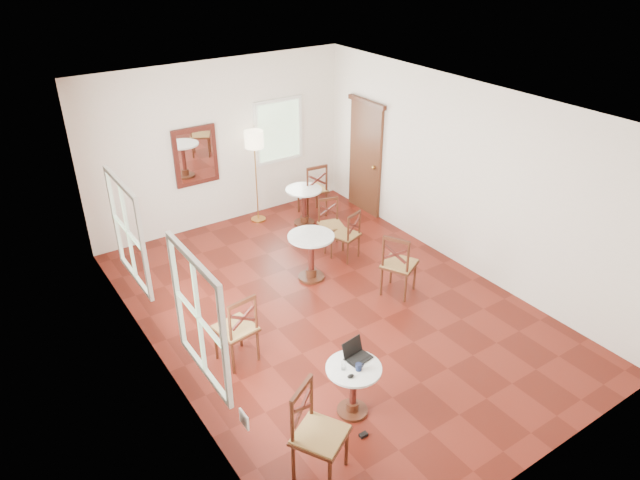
{
  "coord_description": "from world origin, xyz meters",
  "views": [
    {
      "loc": [
        -4.07,
        -5.72,
        4.97
      ],
      "look_at": [
        0.0,
        0.3,
        1.0
      ],
      "focal_mm": 32.5,
      "sensor_mm": 36.0,
      "label": 1
    }
  ],
  "objects_px": {
    "cafe_table_mid": "(311,252)",
    "chair_mid_b": "(399,264)",
    "chair_mid_a": "(347,235)",
    "chair_near_b": "(318,433)",
    "cafe_table_near": "(353,385)",
    "navy_mug": "(359,367)",
    "floor_lamp": "(254,146)",
    "chair_back_b": "(331,225)",
    "water_glass": "(344,366)",
    "power_adapter": "(363,435)",
    "cafe_table_back": "(304,202)",
    "chair_back_a": "(313,189)",
    "chair_near_a": "(237,329)",
    "mouse": "(351,376)",
    "laptop": "(356,354)"
  },
  "relations": [
    {
      "from": "cafe_table_back",
      "to": "chair_back_b",
      "type": "relative_size",
      "value": 0.81
    },
    {
      "from": "mouse",
      "to": "chair_mid_b",
      "type": "bearing_deg",
      "value": 13.51
    },
    {
      "from": "chair_mid_a",
      "to": "chair_near_a",
      "type": "bearing_deg",
      "value": 7.41
    },
    {
      "from": "laptop",
      "to": "water_glass",
      "type": "xyz_separation_m",
      "value": [
        -0.23,
        -0.09,
        0.0
      ]
    },
    {
      "from": "floor_lamp",
      "to": "power_adapter",
      "type": "relative_size",
      "value": 18.56
    },
    {
      "from": "chair_near_a",
      "to": "chair_back_b",
      "type": "relative_size",
      "value": 1.16
    },
    {
      "from": "chair_near_a",
      "to": "floor_lamp",
      "type": "distance_m",
      "value": 4.18
    },
    {
      "from": "cafe_table_mid",
      "to": "laptop",
      "type": "xyz_separation_m",
      "value": [
        -1.07,
        -2.56,
        0.24
      ]
    },
    {
      "from": "navy_mug",
      "to": "chair_back_b",
      "type": "bearing_deg",
      "value": 59.45
    },
    {
      "from": "floor_lamp",
      "to": "water_glass",
      "type": "bearing_deg",
      "value": -107.98
    },
    {
      "from": "chair_back_a",
      "to": "chair_back_b",
      "type": "xyz_separation_m",
      "value": [
        -0.46,
        -1.25,
        -0.09
      ]
    },
    {
      "from": "chair_mid_b",
      "to": "mouse",
      "type": "height_order",
      "value": "chair_mid_b"
    },
    {
      "from": "cafe_table_mid",
      "to": "floor_lamp",
      "type": "relative_size",
      "value": 0.44
    },
    {
      "from": "cafe_table_mid",
      "to": "chair_near_a",
      "type": "height_order",
      "value": "chair_near_a"
    },
    {
      "from": "chair_mid_a",
      "to": "floor_lamp",
      "type": "height_order",
      "value": "floor_lamp"
    },
    {
      "from": "cafe_table_mid",
      "to": "chair_mid_b",
      "type": "height_order",
      "value": "chair_mid_b"
    },
    {
      "from": "cafe_table_back",
      "to": "chair_back_a",
      "type": "relative_size",
      "value": 0.67
    },
    {
      "from": "chair_near_a",
      "to": "chair_mid_b",
      "type": "xyz_separation_m",
      "value": [
        2.72,
        0.05,
        0.0
      ]
    },
    {
      "from": "floor_lamp",
      "to": "laptop",
      "type": "bearing_deg",
      "value": -105.81
    },
    {
      "from": "floor_lamp",
      "to": "cafe_table_mid",
      "type": "bearing_deg",
      "value": -97.47
    },
    {
      "from": "cafe_table_near",
      "to": "power_adapter",
      "type": "height_order",
      "value": "cafe_table_near"
    },
    {
      "from": "chair_mid_a",
      "to": "chair_near_b",
      "type": "bearing_deg",
      "value": 30.86
    },
    {
      "from": "cafe_table_near",
      "to": "chair_near_a",
      "type": "xyz_separation_m",
      "value": [
        -0.67,
        1.55,
        0.09
      ]
    },
    {
      "from": "cafe_table_back",
      "to": "laptop",
      "type": "bearing_deg",
      "value": -115.45
    },
    {
      "from": "chair_near_a",
      "to": "mouse",
      "type": "height_order",
      "value": "chair_near_a"
    },
    {
      "from": "chair_near_b",
      "to": "chair_mid_b",
      "type": "height_order",
      "value": "chair_near_b"
    },
    {
      "from": "chair_mid_b",
      "to": "cafe_table_near",
      "type": "bearing_deg",
      "value": 100.3
    },
    {
      "from": "chair_back_b",
      "to": "chair_back_a",
      "type": "bearing_deg",
      "value": 86.3
    },
    {
      "from": "cafe_table_mid",
      "to": "chair_back_b",
      "type": "relative_size",
      "value": 0.88
    },
    {
      "from": "cafe_table_back",
      "to": "mouse",
      "type": "distance_m",
      "value": 5.02
    },
    {
      "from": "cafe_table_back",
      "to": "power_adapter",
      "type": "height_order",
      "value": "cafe_table_back"
    },
    {
      "from": "cafe_table_back",
      "to": "navy_mug",
      "type": "height_order",
      "value": "navy_mug"
    },
    {
      "from": "cafe_table_mid",
      "to": "navy_mug",
      "type": "height_order",
      "value": "cafe_table_mid"
    },
    {
      "from": "cafe_table_near",
      "to": "chair_mid_b",
      "type": "xyz_separation_m",
      "value": [
        2.05,
        1.6,
        0.1
      ]
    },
    {
      "from": "cafe_table_mid",
      "to": "mouse",
      "type": "height_order",
      "value": "cafe_table_mid"
    },
    {
      "from": "chair_near_a",
      "to": "navy_mug",
      "type": "xyz_separation_m",
      "value": [
        0.69,
        -1.61,
        0.2
      ]
    },
    {
      "from": "chair_near_a",
      "to": "mouse",
      "type": "relative_size",
      "value": 12.31
    },
    {
      "from": "cafe_table_back",
      "to": "chair_mid_b",
      "type": "height_order",
      "value": "chair_mid_b"
    },
    {
      "from": "chair_near_b",
      "to": "floor_lamp",
      "type": "xyz_separation_m",
      "value": [
        2.29,
        5.45,
        0.96
      ]
    },
    {
      "from": "floor_lamp",
      "to": "navy_mug",
      "type": "xyz_separation_m",
      "value": [
        -1.48,
        -5.05,
        -0.78
      ]
    },
    {
      "from": "chair_mid_a",
      "to": "water_glass",
      "type": "xyz_separation_m",
      "value": [
        -2.15,
        -2.85,
        0.28
      ]
    },
    {
      "from": "mouse",
      "to": "chair_back_a",
      "type": "bearing_deg",
      "value": 36.27
    },
    {
      "from": "chair_near_a",
      "to": "chair_mid_b",
      "type": "bearing_deg",
      "value": 173.14
    },
    {
      "from": "cafe_table_back",
      "to": "laptop",
      "type": "xyz_separation_m",
      "value": [
        -2.02,
        -4.24,
        0.28
      ]
    },
    {
      "from": "cafe_table_mid",
      "to": "chair_mid_b",
      "type": "relative_size",
      "value": 0.75
    },
    {
      "from": "cafe_table_back",
      "to": "floor_lamp",
      "type": "relative_size",
      "value": 0.4
    },
    {
      "from": "water_glass",
      "to": "power_adapter",
      "type": "relative_size",
      "value": 1.07
    },
    {
      "from": "cafe_table_back",
      "to": "chair_mid_b",
      "type": "relative_size",
      "value": 0.69
    },
    {
      "from": "floor_lamp",
      "to": "chair_near_b",
      "type": "bearing_deg",
      "value": -112.79
    },
    {
      "from": "cafe_table_near",
      "to": "navy_mug",
      "type": "distance_m",
      "value": 0.3
    }
  ]
}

